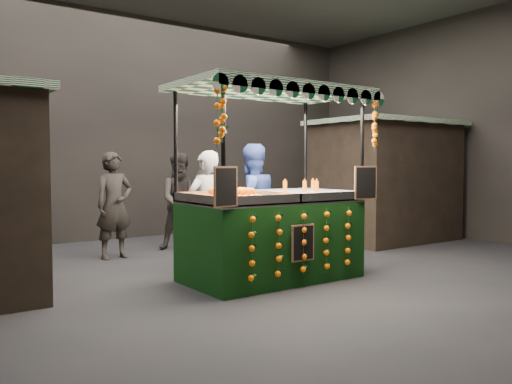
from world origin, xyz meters
TOP-DOWN VIEW (x-y plane):
  - ground at (0.00, 0.00)m, footprint 12.00×12.00m
  - market_hall at (0.00, 0.00)m, footprint 12.10×10.10m
  - neighbour_stall_right at (4.40, 1.50)m, footprint 3.00×2.20m
  - juice_stall at (-0.03, -0.29)m, footprint 2.84×1.67m
  - vendor_grey at (-0.50, 0.82)m, footprint 0.74×0.54m
  - vendor_blue at (0.36, 0.83)m, footprint 1.02×0.83m
  - shopper_0 at (-1.29, 2.68)m, footprint 0.73×0.53m
  - shopper_1 at (0.15, 2.90)m, footprint 1.11×0.99m
  - shopper_2 at (-2.93, 2.85)m, footprint 0.90×0.38m
  - shopper_3 at (1.31, 3.98)m, footprint 1.16×1.08m

SIDE VIEW (x-z plane):
  - ground at x=0.00m, z-range 0.00..0.00m
  - shopper_2 at x=-2.93m, z-range 0.00..1.53m
  - shopper_3 at x=1.31m, z-range 0.00..1.57m
  - juice_stall at x=-0.03m, z-range -0.52..2.23m
  - vendor_grey at x=-0.50m, z-range 0.00..1.86m
  - shopper_0 at x=-1.29m, z-range 0.00..1.87m
  - shopper_1 at x=0.15m, z-range 0.00..1.88m
  - vendor_blue at x=0.36m, z-range 0.00..1.99m
  - neighbour_stall_right at x=4.40m, z-range 0.01..2.61m
  - market_hall at x=0.00m, z-range 0.86..5.91m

